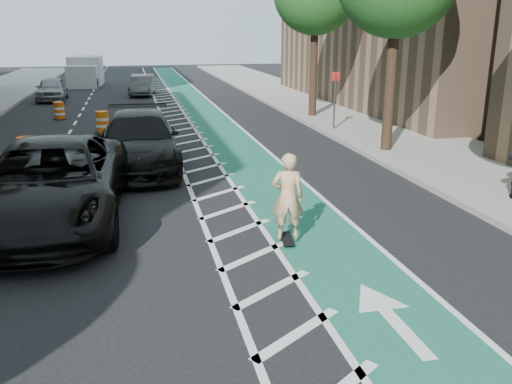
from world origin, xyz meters
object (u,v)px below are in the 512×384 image
object	(u,v)px
barrel_a	(28,154)
suv_far	(139,141)
skateboarder	(288,196)
suv_near	(51,183)

from	to	relation	value
barrel_a	suv_far	bearing A→B (deg)	-12.02
skateboarder	suv_near	world-z (taller)	skateboarder
suv_far	barrel_a	bearing A→B (deg)	169.01
skateboarder	suv_far	bearing A→B (deg)	-59.31
suv_near	suv_far	world-z (taller)	suv_near
skateboarder	barrel_a	bearing A→B (deg)	-42.33
suv_near	barrel_a	xyz separation A→B (m)	(-1.40, 5.36, -0.44)
suv_near	skateboarder	bearing A→B (deg)	-23.70
suv_near	barrel_a	world-z (taller)	suv_near
skateboarder	suv_near	bearing A→B (deg)	-17.08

